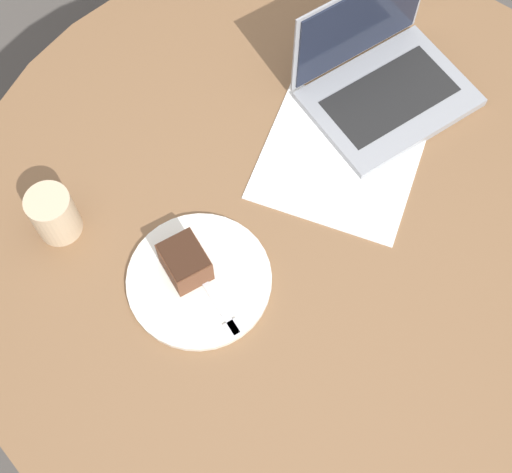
{
  "coord_description": "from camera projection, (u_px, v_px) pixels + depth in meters",
  "views": [
    {
      "loc": [
        0.6,
        -0.01,
        1.92
      ],
      "look_at": [
        0.08,
        -0.09,
        0.8
      ],
      "focal_mm": 50.0,
      "sensor_mm": 36.0,
      "label": 1
    }
  ],
  "objects": [
    {
      "name": "fork",
      "position": [
        217.0,
        303.0,
        1.21
      ],
      "size": [
        0.14,
        0.13,
        0.0
      ],
      "rotation": [
        0.0,
        0.0,
        6.99
      ],
      "color": "silver",
      "rests_on": "plate"
    },
    {
      "name": "ground_plane",
      "position": [
        291.0,
        336.0,
        1.99
      ],
      "size": [
        12.0,
        12.0,
        0.0
      ],
      "primitive_type": "plane",
      "color": "#4C4742"
    },
    {
      "name": "paper_document",
      "position": [
        339.0,
        160.0,
        1.34
      ],
      "size": [
        0.33,
        0.34,
        0.0
      ],
      "rotation": [
        0.0,
        0.0,
        -0.2
      ],
      "color": "white",
      "rests_on": "dining_table"
    },
    {
      "name": "laptop",
      "position": [
        382.0,
        80.0,
        1.38
      ],
      "size": [
        0.38,
        0.38,
        0.22
      ],
      "rotation": [
        0.0,
        0.0,
        5.45
      ],
      "color": "gray",
      "rests_on": "dining_table"
    },
    {
      "name": "coffee_glass",
      "position": [
        54.0,
        214.0,
        1.24
      ],
      "size": [
        0.08,
        0.08,
        0.1
      ],
      "color": "#C6AD89",
      "rests_on": "dining_table"
    },
    {
      "name": "plate",
      "position": [
        199.0,
        280.0,
        1.24
      ],
      "size": [
        0.25,
        0.25,
        0.01
      ],
      "color": "silver",
      "rests_on": "dining_table"
    },
    {
      "name": "dining_table",
      "position": [
        307.0,
        235.0,
        1.38
      ],
      "size": [
        1.31,
        1.31,
        0.76
      ],
      "color": "brown",
      "rests_on": "ground_plane"
    },
    {
      "name": "cake_slice",
      "position": [
        185.0,
        262.0,
        1.21
      ],
      "size": [
        0.11,
        0.1,
        0.07
      ],
      "rotation": [
        0.0,
        0.0,
        0.68
      ],
      "color": "brown",
      "rests_on": "plate"
    }
  ]
}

